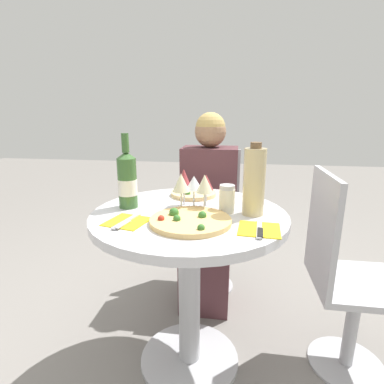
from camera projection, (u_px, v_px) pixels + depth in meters
The scene contains 17 objects.
ground_plane at pixel (190, 360), 1.49m from camera, with size 12.00×12.00×0.00m, color gray.
dining_table at pixel (189, 254), 1.34m from camera, with size 0.84×0.84×0.78m.
chair_behind_diner at pixel (210, 221), 2.08m from camera, with size 0.39×0.39×0.95m.
seated_diner at pixel (208, 217), 1.92m from camera, with size 0.35×0.48×1.20m.
chair_empty_side at pixel (343, 280), 1.36m from camera, with size 0.39×0.39×0.95m.
pizza_large at pixel (190, 220), 1.16m from camera, with size 0.32×0.32×0.05m.
pizza_small_far at pixel (193, 193), 1.55m from camera, with size 0.23×0.23×0.05m.
wine_bottle at pixel (127, 180), 1.32m from camera, with size 0.09×0.09×0.33m.
tall_carafe at pixel (254, 181), 1.23m from camera, with size 0.09×0.09×0.30m.
sugar_shaker at pixel (227, 199), 1.27m from camera, with size 0.07×0.07×0.12m.
wine_glass_front_right at pixel (205, 184), 1.27m from camera, with size 0.07×0.07×0.16m.
wine_glass_back_left at pixel (184, 179), 1.35m from camera, with size 0.07×0.07×0.17m.
wine_glass_front_left at pixel (181, 183), 1.28m from camera, with size 0.08×0.08×0.16m.
wine_glass_center at pixel (194, 184), 1.31m from camera, with size 0.07×0.07×0.15m.
wine_glass_back_right at pixel (206, 183), 1.34m from camera, with size 0.07×0.07×0.15m.
place_setting_left at pixel (127, 222), 1.17m from camera, with size 0.18×0.19×0.01m.
place_setting_right at pixel (259, 229), 1.09m from camera, with size 0.16×0.19×0.01m.
Camera 1 is at (0.19, -1.21, 1.19)m, focal length 28.00 mm.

